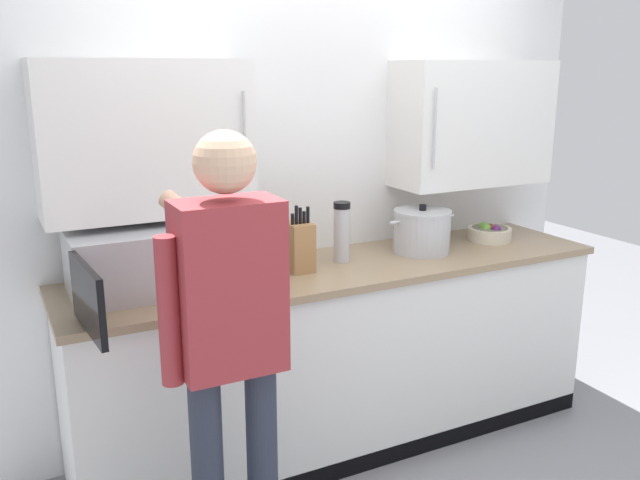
{
  "coord_description": "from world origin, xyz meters",
  "views": [
    {
      "loc": [
        -1.49,
        -1.93,
        1.85
      ],
      "look_at": [
        -0.15,
        0.69,
        1.08
      ],
      "focal_mm": 37.48,
      "sensor_mm": 36.0,
      "label": 1
    }
  ],
  "objects_px": {
    "microwave_oven": "(133,262)",
    "fruit_bowl": "(489,233)",
    "thermos_flask": "(342,232)",
    "stock_pot": "(422,231)",
    "person_figure": "(229,333)",
    "knife_block": "(298,246)"
  },
  "relations": [
    {
      "from": "microwave_oven",
      "to": "thermos_flask",
      "type": "distance_m",
      "value": 1.0
    },
    {
      "from": "microwave_oven",
      "to": "stock_pot",
      "type": "bearing_deg",
      "value": -0.63
    },
    {
      "from": "thermos_flask",
      "to": "fruit_bowl",
      "type": "distance_m",
      "value": 0.92
    },
    {
      "from": "microwave_oven",
      "to": "fruit_bowl",
      "type": "distance_m",
      "value": 1.91
    },
    {
      "from": "microwave_oven",
      "to": "fruit_bowl",
      "type": "height_order",
      "value": "microwave_oven"
    },
    {
      "from": "microwave_oven",
      "to": "fruit_bowl",
      "type": "xyz_separation_m",
      "value": [
        1.91,
        0.01,
        -0.09
      ]
    },
    {
      "from": "microwave_oven",
      "to": "thermos_flask",
      "type": "bearing_deg",
      "value": 1.14
    },
    {
      "from": "stock_pot",
      "to": "person_figure",
      "type": "distance_m",
      "value": 1.48
    },
    {
      "from": "knife_block",
      "to": "microwave_oven",
      "type": "bearing_deg",
      "value": 178.46
    },
    {
      "from": "knife_block",
      "to": "stock_pot",
      "type": "xyz_separation_m",
      "value": [
        0.7,
        0.0,
        -0.01
      ]
    },
    {
      "from": "fruit_bowl",
      "to": "person_figure",
      "type": "distance_m",
      "value": 1.92
    },
    {
      "from": "fruit_bowl",
      "to": "person_figure",
      "type": "relative_size",
      "value": 0.14
    },
    {
      "from": "knife_block",
      "to": "person_figure",
      "type": "relative_size",
      "value": 0.19
    },
    {
      "from": "knife_block",
      "to": "stock_pot",
      "type": "bearing_deg",
      "value": 0.34
    },
    {
      "from": "thermos_flask",
      "to": "microwave_oven",
      "type": "bearing_deg",
      "value": -178.86
    },
    {
      "from": "stock_pot",
      "to": "person_figure",
      "type": "xyz_separation_m",
      "value": [
        -1.29,
        -0.73,
        -0.05
      ]
    },
    {
      "from": "microwave_oven",
      "to": "knife_block",
      "type": "relative_size",
      "value": 2.58
    },
    {
      "from": "fruit_bowl",
      "to": "stock_pot",
      "type": "distance_m",
      "value": 0.48
    },
    {
      "from": "stock_pot",
      "to": "person_figure",
      "type": "relative_size",
      "value": 0.23
    },
    {
      "from": "thermos_flask",
      "to": "stock_pot",
      "type": "bearing_deg",
      "value": -4.59
    },
    {
      "from": "stock_pot",
      "to": "person_figure",
      "type": "bearing_deg",
      "value": -150.64
    },
    {
      "from": "microwave_oven",
      "to": "thermos_flask",
      "type": "height_order",
      "value": "thermos_flask"
    }
  ]
}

